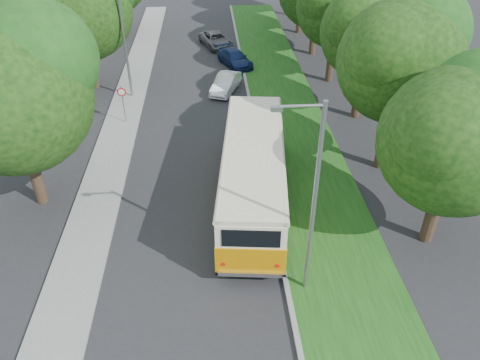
{
  "coord_description": "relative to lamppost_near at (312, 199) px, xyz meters",
  "views": [
    {
      "loc": [
        0.91,
        -14.97,
        13.87
      ],
      "look_at": [
        2.14,
        2.98,
        1.5
      ],
      "focal_mm": 35.0,
      "sensor_mm": 36.0,
      "label": 1
    }
  ],
  "objects": [
    {
      "name": "car_white",
      "position": [
        -2.16,
        19.02,
        -3.75
      ],
      "size": [
        2.51,
        3.96,
        1.23
      ],
      "primitive_type": "imported",
      "rotation": [
        0.0,
        0.0,
        -0.35
      ],
      "color": "white",
      "rests_on": "ground"
    },
    {
      "name": "lamppost_near",
      "position": [
        0.0,
        0.0,
        0.0
      ],
      "size": [
        1.71,
        0.16,
        8.0
      ],
      "color": "gray",
      "rests_on": "ground"
    },
    {
      "name": "vintage_bus",
      "position": [
        -1.44,
        5.67,
        -2.74
      ],
      "size": [
        3.99,
        11.2,
        3.26
      ],
      "primitive_type": null,
      "rotation": [
        0.0,
        0.0,
        -0.11
      ],
      "color": "orange",
      "rests_on": "ground"
    },
    {
      "name": "ground",
      "position": [
        -4.21,
        2.5,
        -4.37
      ],
      "size": [
        120.0,
        120.0,
        0.0
      ],
      "primitive_type": "plane",
      "color": "#2B2B2E",
      "rests_on": "ground"
    },
    {
      "name": "grass_verge",
      "position": [
        1.74,
        7.5,
        -4.3
      ],
      "size": [
        4.5,
        70.0,
        0.13
      ],
      "primitive_type": "cube",
      "color": "#1B4D14",
      "rests_on": "ground"
    },
    {
      "name": "treeline",
      "position": [
        -1.06,
        20.49,
        1.56
      ],
      "size": [
        24.27,
        41.91,
        9.46
      ],
      "color": "#332319",
      "rests_on": "ground"
    },
    {
      "name": "car_blue",
      "position": [
        -1.21,
        24.11,
        -3.75
      ],
      "size": [
        3.16,
        4.57,
        1.23
      ],
      "primitive_type": "imported",
      "rotation": [
        0.0,
        0.0,
        0.38
      ],
      "color": "navy",
      "rests_on": "ground"
    },
    {
      "name": "car_grey",
      "position": [
        -2.61,
        28.89,
        -3.76
      ],
      "size": [
        3.36,
        4.83,
        1.22
      ],
      "primitive_type": "imported",
      "rotation": [
        0.0,
        0.0,
        0.33
      ],
      "color": "#5C5D64",
      "rests_on": "ground"
    },
    {
      "name": "lamppost_far",
      "position": [
        -8.91,
        18.5,
        -0.25
      ],
      "size": [
        1.71,
        0.16,
        7.5
      ],
      "color": "gray",
      "rests_on": "ground"
    },
    {
      "name": "sidewalk",
      "position": [
        -9.01,
        7.5,
        -4.31
      ],
      "size": [
        2.2,
        70.0,
        0.12
      ],
      "primitive_type": "cube",
      "color": "gray",
      "rests_on": "ground"
    },
    {
      "name": "car_silver",
      "position": [
        -1.34,
        13.21,
        -3.69
      ],
      "size": [
        2.24,
        4.18,
        1.35
      ],
      "primitive_type": "imported",
      "rotation": [
        0.0,
        0.0,
        -0.17
      ],
      "color": "#A4A5A9",
      "rests_on": "ground"
    },
    {
      "name": "warning_sign",
      "position": [
        -8.71,
        14.48,
        -2.66
      ],
      "size": [
        0.56,
        0.1,
        2.5
      ],
      "color": "gray",
      "rests_on": "ground"
    },
    {
      "name": "curb",
      "position": [
        -0.61,
        7.5,
        -4.29
      ],
      "size": [
        0.2,
        70.0,
        0.15
      ],
      "primitive_type": "cube",
      "color": "gray",
      "rests_on": "ground"
    }
  ]
}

